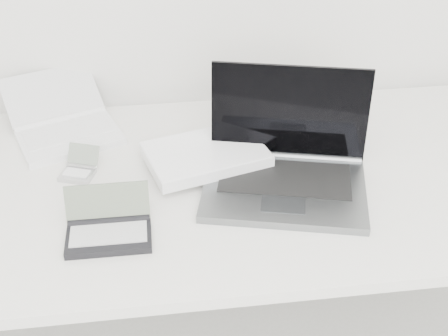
{
  "coord_description": "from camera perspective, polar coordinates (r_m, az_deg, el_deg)",
  "views": [
    {
      "loc": [
        -0.19,
        0.3,
        1.66
      ],
      "look_at": [
        -0.03,
        1.51,
        0.79
      ],
      "focal_mm": 50.0,
      "sensor_mm": 36.0,
      "label": 1
    }
  ],
  "objects": [
    {
      "name": "laptop_large",
      "position": [
        1.55,
        3.01,
        0.51
      ],
      "size": [
        0.57,
        0.45,
        0.27
      ],
      "rotation": [
        0.0,
        0.0,
        -0.24
      ],
      "color": "slate",
      "rests_on": "desk"
    },
    {
      "name": "pda_silver",
      "position": [
        1.62,
        -13.11,
        -0.12
      ],
      "size": [
        0.11,
        0.12,
        0.06
      ],
      "rotation": [
        0.0,
        0.0,
        -0.35
      ],
      "color": "silver",
      "rests_on": "desk"
    },
    {
      "name": "palmtop_charcoal",
      "position": [
        1.41,
        -10.51,
        -5.49
      ],
      "size": [
        0.19,
        0.13,
        0.1
      ],
      "rotation": [
        0.0,
        0.0,
        -0.01
      ],
      "color": "black",
      "rests_on": "desk"
    },
    {
      "name": "netbook_open_white",
      "position": [
        1.79,
        -14.39,
        3.84
      ],
      "size": [
        0.36,
        0.39,
        0.11
      ],
      "rotation": [
        0.0,
        0.0,
        0.35
      ],
      "color": "white",
      "rests_on": "desk"
    },
    {
      "name": "desk",
      "position": [
        1.6,
        0.88,
        -2.21
      ],
      "size": [
        1.6,
        0.8,
        0.73
      ],
      "color": "white",
      "rests_on": "ground"
    }
  ]
}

